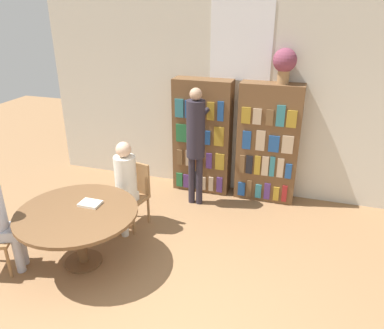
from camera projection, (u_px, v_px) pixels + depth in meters
wall_back at (239, 99)px, 5.72m from camera, size 6.40×0.07×3.00m
bookshelf_left at (202, 137)px, 5.93m from camera, size 0.91×0.34×1.82m
bookshelf_right at (268, 144)px, 5.65m from camera, size 0.91×0.34×1.82m
flower_vase at (285, 62)px, 5.13m from camera, size 0.33×0.33×0.48m
reading_table at (78, 219)px, 4.26m from camera, size 1.37×1.37×0.71m
chair_left_side at (133, 191)px, 5.12m from camera, size 0.47×0.47×0.89m
seated_reader_left at (124, 181)px, 4.89m from camera, size 0.34×0.41×1.26m
librarian_standing at (196, 137)px, 5.41m from camera, size 0.27×0.54×1.80m
open_book_on_table at (90, 204)px, 4.35m from camera, size 0.24×0.18×0.03m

